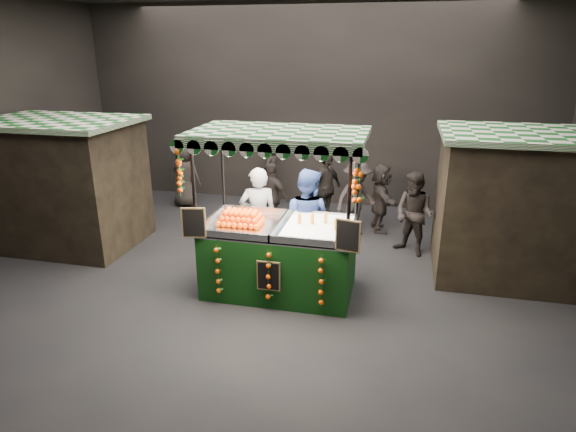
# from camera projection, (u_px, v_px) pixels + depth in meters

# --- Properties ---
(ground) EXTENTS (12.00, 12.00, 0.00)m
(ground) POSITION_uv_depth(u_px,v_px,m) (258.00, 285.00, 8.53)
(ground) COLOR black
(ground) RESTS_ON ground
(market_hall) EXTENTS (12.10, 10.10, 5.05)m
(market_hall) POSITION_uv_depth(u_px,v_px,m) (254.00, 86.00, 7.41)
(market_hall) COLOR black
(market_hall) RESTS_ON ground
(neighbour_stall_left) EXTENTS (3.00, 2.20, 2.60)m
(neighbour_stall_left) POSITION_uv_depth(u_px,v_px,m) (64.00, 183.00, 9.96)
(neighbour_stall_left) COLOR black
(neighbour_stall_left) RESTS_ON ground
(neighbour_stall_right) EXTENTS (3.00, 2.20, 2.60)m
(neighbour_stall_right) POSITION_uv_depth(u_px,v_px,m) (522.00, 206.00, 8.53)
(neighbour_stall_right) COLOR black
(neighbour_stall_right) RESTS_ON ground
(juice_stall) EXTENTS (2.82, 1.66, 2.73)m
(juice_stall) POSITION_uv_depth(u_px,v_px,m) (279.00, 245.00, 8.03)
(juice_stall) COLOR black
(juice_stall) RESTS_ON ground
(vendor_grey) EXTENTS (0.80, 0.65, 1.91)m
(vendor_grey) POSITION_uv_depth(u_px,v_px,m) (258.00, 218.00, 8.99)
(vendor_grey) COLOR gray
(vendor_grey) RESTS_ON ground
(vendor_blue) EXTENTS (1.11, 0.96, 1.94)m
(vendor_blue) POSITION_uv_depth(u_px,v_px,m) (307.00, 221.00, 8.78)
(vendor_blue) COLOR navy
(vendor_blue) RESTS_ON ground
(shopper_0) EXTENTS (0.79, 0.64, 1.88)m
(shopper_0) POSITION_uv_depth(u_px,v_px,m) (136.00, 187.00, 11.01)
(shopper_0) COLOR #2A2522
(shopper_0) RESTS_ON ground
(shopper_1) EXTENTS (1.03, 0.98, 1.67)m
(shopper_1) POSITION_uv_depth(u_px,v_px,m) (414.00, 214.00, 9.56)
(shopper_1) COLOR black
(shopper_1) RESTS_ON ground
(shopper_2) EXTENTS (0.98, 0.70, 1.54)m
(shopper_2) POSITION_uv_depth(u_px,v_px,m) (272.00, 197.00, 10.86)
(shopper_2) COLOR black
(shopper_2) RESTS_ON ground
(shopper_3) EXTENTS (1.20, 1.19, 1.66)m
(shopper_3) POSITION_uv_depth(u_px,v_px,m) (356.00, 199.00, 10.54)
(shopper_3) COLOR #2C2524
(shopper_3) RESTS_ON ground
(shopper_4) EXTENTS (0.83, 0.58, 1.62)m
(shopper_4) POSITION_uv_depth(u_px,v_px,m) (185.00, 175.00, 12.51)
(shopper_4) COLOR #2B2523
(shopper_4) RESTS_ON ground
(shopper_5) EXTENTS (0.79, 1.49, 1.53)m
(shopper_5) POSITION_uv_depth(u_px,v_px,m) (381.00, 198.00, 10.82)
(shopper_5) COLOR #2C2524
(shopper_5) RESTS_ON ground
(shopper_6) EXTENTS (0.49, 0.65, 1.61)m
(shopper_6) POSITION_uv_depth(u_px,v_px,m) (271.00, 174.00, 12.70)
(shopper_6) COLOR black
(shopper_6) RESTS_ON ground
(shopper_7) EXTENTS (0.89, 1.04, 1.68)m
(shopper_7) POSITION_uv_depth(u_px,v_px,m) (326.00, 189.00, 11.26)
(shopper_7) COLOR black
(shopper_7) RESTS_ON ground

